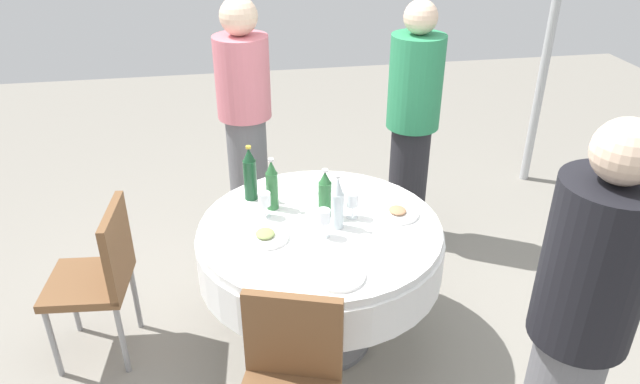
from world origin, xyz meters
TOP-DOWN VIEW (x-y plane):
  - ground_plane at (0.00, 0.00)m, footprint 10.00×10.00m
  - dining_table at (0.00, 0.00)m, footprint 1.24×1.24m
  - bottle_green_near at (-0.09, 0.04)m, footprint 0.07×0.07m
  - bottle_green_north at (-0.21, -0.21)m, footprint 0.06×0.06m
  - bottle_clear_rear at (0.03, 0.08)m, footprint 0.06×0.06m
  - bottle_dark_green_right at (-0.33, -0.32)m, footprint 0.07×0.07m
  - wine_glass_right at (0.10, -0.00)m, footprint 0.06×0.06m
  - wine_glass_outer at (-0.13, -0.26)m, footprint 0.06×0.06m
  - wine_glass_east at (-0.05, 0.17)m, footprint 0.06×0.06m
  - plate_left at (0.07, -0.28)m, footprint 0.23×0.23m
  - plate_south at (0.43, 0.01)m, footprint 0.24×0.24m
  - plate_west at (-0.03, 0.41)m, footprint 0.22×0.22m
  - fork_north at (-0.25, 0.01)m, footprint 0.18×0.07m
  - spoon_rear at (0.22, 0.26)m, footprint 0.18×0.04m
  - person_near at (-1.09, -0.30)m, footprint 0.34×0.34m
  - person_north at (-0.95, 0.77)m, footprint 0.34×0.34m
  - person_rear at (1.07, 0.73)m, footprint 0.34×0.34m
  - chair_east at (-0.10, -1.10)m, footprint 0.43×0.43m
  - chair_mid at (0.79, -0.26)m, footprint 0.50×0.50m
  - tent_pole_secondary at (-1.62, 2.02)m, footprint 0.07×0.07m

SIDE VIEW (x-z plane):
  - ground_plane at x=0.00m, z-range 0.00..0.00m
  - chair_east at x=-0.10m, z-range 0.08..0.95m
  - chair_mid at x=0.79m, z-range 0.08..0.95m
  - dining_table at x=0.00m, z-range 0.22..0.96m
  - fork_north at x=-0.25m, z-range 0.74..0.74m
  - spoon_rear at x=0.22m, z-range 0.74..0.74m
  - plate_south at x=0.43m, z-range 0.74..0.76m
  - plate_west at x=-0.03m, z-range 0.73..0.77m
  - plate_left at x=0.07m, z-range 0.73..0.77m
  - wine_glass_east at x=-0.05m, z-range 0.77..0.91m
  - wine_glass_outer at x=-0.13m, z-range 0.77..0.91m
  - wine_glass_right at x=0.10m, z-range 0.77..0.92m
  - person_north at x=-0.95m, z-range 0.04..1.67m
  - bottle_green_near at x=-0.09m, z-range 0.73..1.00m
  - bottle_clear_rear at x=0.03m, z-range 0.73..1.02m
  - bottle_green_north at x=-0.21m, z-range 0.73..1.02m
  - person_near at x=-1.09m, z-range 0.04..1.70m
  - person_rear at x=1.07m, z-range 0.04..1.72m
  - bottle_dark_green_right at x=-0.33m, z-range 0.73..1.04m
  - tent_pole_secondary at x=-1.62m, z-range 0.00..2.38m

